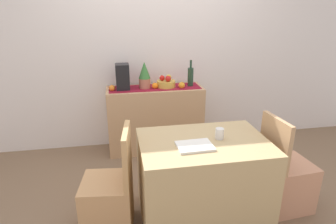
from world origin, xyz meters
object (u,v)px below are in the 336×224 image
(sideboard_console, at_px, (155,119))
(coffee_cup, at_px, (220,134))
(coffee_maker, at_px, (123,77))
(chair_near_window, at_px, (110,200))
(wine_bottle, at_px, (191,76))
(dining_table, at_px, (202,180))
(chair_by_corner, at_px, (285,181))
(fruit_bowl, at_px, (166,84))
(open_book, at_px, (195,146))
(potted_plant, at_px, (145,75))

(sideboard_console, xyz_separation_m, coffee_cup, (0.35, -1.36, 0.37))
(coffee_maker, bearing_deg, chair_near_window, -97.84)
(wine_bottle, bearing_deg, dining_table, -99.69)
(coffee_cup, xyz_separation_m, chair_by_corner, (0.66, -0.02, -0.52))
(fruit_bowl, height_order, wine_bottle, wine_bottle)
(coffee_cup, bearing_deg, dining_table, -171.48)
(sideboard_console, xyz_separation_m, coffee_maker, (-0.39, 0.00, 0.57))
(open_book, bearing_deg, chair_by_corner, 3.80)
(dining_table, bearing_deg, chair_near_window, -179.86)
(potted_plant, xyz_separation_m, chair_by_corner, (1.13, -1.39, -0.73))
(potted_plant, xyz_separation_m, coffee_cup, (0.48, -1.36, -0.21))
(fruit_bowl, distance_m, chair_near_window, 1.68)
(wine_bottle, height_order, chair_by_corner, wine_bottle)
(sideboard_console, bearing_deg, coffee_cup, -75.50)
(fruit_bowl, xyz_separation_m, chair_near_window, (-0.72, -1.39, -0.61))
(dining_table, relative_size, chair_by_corner, 1.18)
(potted_plant, relative_size, coffee_cup, 3.59)
(dining_table, relative_size, chair_near_window, 1.18)
(open_book, height_order, coffee_cup, coffee_cup)
(coffee_cup, distance_m, chair_by_corner, 0.84)
(fruit_bowl, bearing_deg, chair_by_corner, -57.94)
(dining_table, bearing_deg, sideboard_console, 98.88)
(sideboard_console, relative_size, chair_near_window, 1.32)
(coffee_maker, height_order, chair_near_window, coffee_maker)
(chair_near_window, bearing_deg, potted_plant, 71.82)
(fruit_bowl, height_order, coffee_cup, fruit_bowl)
(coffee_maker, xyz_separation_m, chair_near_window, (-0.19, -1.39, -0.72))
(open_book, relative_size, coffee_cup, 3.05)
(wine_bottle, height_order, potted_plant, wine_bottle)
(fruit_bowl, xyz_separation_m, coffee_cup, (0.21, -1.36, -0.09))
(open_book, bearing_deg, chair_near_window, 170.61)
(fruit_bowl, distance_m, coffee_cup, 1.38)
(wine_bottle, distance_m, potted_plant, 0.58)
(coffee_maker, height_order, potted_plant, potted_plant)
(sideboard_console, relative_size, chair_by_corner, 1.32)
(open_book, bearing_deg, potted_plant, 97.05)
(sideboard_console, xyz_separation_m, fruit_bowl, (0.14, 0.00, 0.46))
(wine_bottle, xyz_separation_m, potted_plant, (-0.58, -0.00, 0.04))
(potted_plant, xyz_separation_m, dining_table, (0.34, -1.39, -0.62))
(coffee_maker, relative_size, dining_table, 0.29)
(potted_plant, height_order, open_book, potted_plant)
(sideboard_console, height_order, open_book, sideboard_console)
(fruit_bowl, relative_size, chair_by_corner, 0.26)
(potted_plant, height_order, chair_near_window, potted_plant)
(sideboard_console, height_order, potted_plant, potted_plant)
(potted_plant, height_order, coffee_cup, potted_plant)
(wine_bottle, distance_m, open_book, 1.53)
(fruit_bowl, distance_m, open_book, 1.48)
(coffee_maker, distance_m, potted_plant, 0.26)
(coffee_cup, bearing_deg, sideboard_console, 104.50)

